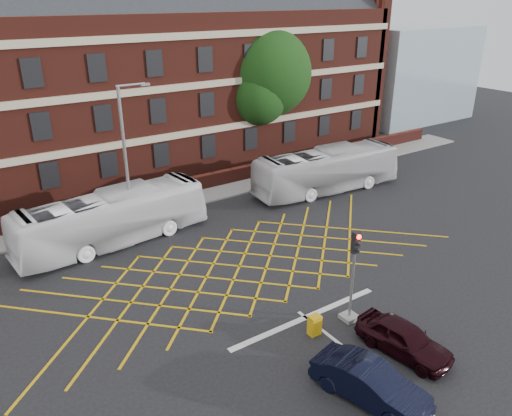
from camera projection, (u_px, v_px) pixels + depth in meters
ground at (261, 283)px, 24.82m from camera, size 120.00×120.00×0.00m
victorian_building at (102, 69)px, 38.55m from camera, size 51.00×12.17×20.40m
boundary_wall at (154, 193)px, 34.48m from camera, size 56.00×0.50×1.10m
far_pavement at (161, 204)px, 33.91m from camera, size 60.00×3.00×0.12m
glass_block at (403, 73)px, 56.32m from camera, size 14.00×10.00×10.00m
box_junction_hatching at (240, 266)px, 26.33m from camera, size 8.22×8.22×0.02m
stop_line at (306, 317)px, 22.15m from camera, size 8.00×0.30×0.02m
centre_line at (426, 411)px, 17.22m from camera, size 0.15×14.00×0.02m
bus_left at (112, 218)px, 28.21m from camera, size 11.30×3.62×3.10m
bus_right at (327, 170)px, 35.80m from camera, size 11.46×3.62×3.14m
car_navy at (370, 383)px, 17.45m from camera, size 2.53×4.51×1.41m
car_maroon at (404, 338)px, 19.78m from camera, size 2.11×4.12×1.34m
deciduous_tree at (267, 79)px, 41.59m from camera, size 7.58×7.33×10.85m
traffic_light_near at (352, 285)px, 21.37m from camera, size 0.70×0.70×4.27m
street_lamp at (130, 190)px, 28.13m from camera, size 2.25×1.00×8.90m
utility_cabinet at (315, 325)px, 20.93m from camera, size 0.50×0.39×0.90m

